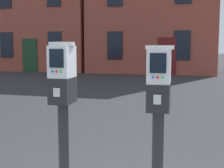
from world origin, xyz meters
TOP-DOWN VIEW (x-y plane):
  - parking_meter_near_kerb at (-0.47, -0.28)m, footprint 0.23×0.26m
  - parking_meter_twin_adjacent at (0.33, -0.28)m, footprint 0.23×0.26m
  - townhouse_brownstone at (-9.64, 18.02)m, footprint 6.75×6.47m

SIDE VIEW (x-z plane):
  - parking_meter_twin_adjacent at x=0.33m, z-range 0.41..1.82m
  - parking_meter_near_kerb at x=-0.47m, z-range 0.41..1.85m
  - townhouse_brownstone at x=-9.64m, z-range 0.00..9.30m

